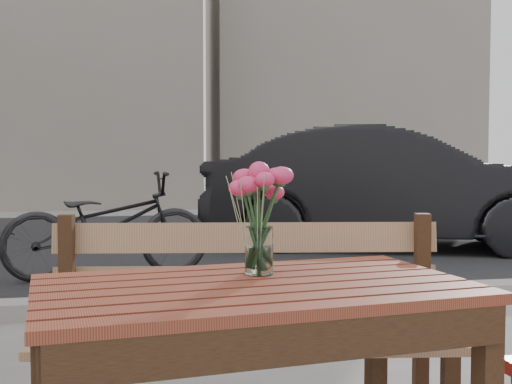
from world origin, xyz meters
TOP-DOWN VIEW (x-y plane):
  - street at (0.00, 5.06)m, footprint 30.00×8.12m
  - backdrop_buildings at (0.17, 14.40)m, footprint 15.50×4.00m
  - main_table at (-0.20, 0.13)m, footprint 1.32×0.87m
  - main_bench at (-0.13, 0.66)m, footprint 1.54×0.67m
  - main_vase at (-0.16, 0.27)m, footprint 0.19×0.19m
  - parked_car at (2.63, 5.89)m, footprint 4.85×3.03m
  - bicycle at (-0.78, 4.43)m, footprint 1.98×0.92m

SIDE VIEW (x-z plane):
  - street at x=0.00m, z-range -0.03..0.09m
  - bicycle at x=-0.78m, z-range 0.00..1.00m
  - main_bench at x=-0.13m, z-range 0.10..1.03m
  - main_table at x=-0.20m, z-range 0.26..1.02m
  - parked_car at x=2.63m, z-range 0.00..1.51m
  - main_vase at x=-0.16m, z-range 0.80..1.15m
  - backdrop_buildings at x=0.17m, z-range -0.40..7.60m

